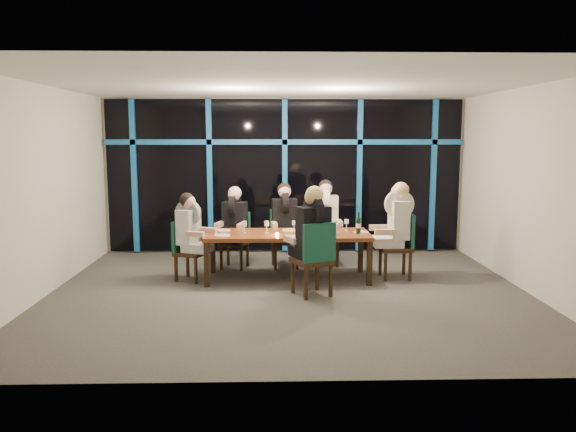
% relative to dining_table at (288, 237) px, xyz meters
% --- Properties ---
extents(room, '(7.04, 7.00, 3.02)m').
position_rel_dining_table_xyz_m(room, '(0.00, -0.80, 1.34)').
color(room, '#4F4C46').
rests_on(room, ground).
extents(window_wall, '(6.86, 0.43, 2.94)m').
position_rel_dining_table_xyz_m(window_wall, '(0.01, 2.13, 0.87)').
color(window_wall, black).
rests_on(window_wall, ground).
extents(dining_table, '(2.60, 1.00, 0.75)m').
position_rel_dining_table_xyz_m(dining_table, '(0.00, 0.00, 0.00)').
color(dining_table, brown).
rests_on(dining_table, ground).
extents(chair_far_left, '(0.55, 0.55, 0.97)m').
position_rel_dining_table_xyz_m(chair_far_left, '(-0.88, 0.85, -0.14)').
color(chair_far_left, black).
rests_on(chair_far_left, ground).
extents(chair_far_mid, '(0.52, 0.52, 1.01)m').
position_rel_dining_table_xyz_m(chair_far_mid, '(-0.04, 0.87, -0.12)').
color(chair_far_mid, black).
rests_on(chair_far_mid, ground).
extents(chair_far_right, '(0.49, 0.49, 1.03)m').
position_rel_dining_table_xyz_m(chair_far_right, '(0.69, 1.04, -0.10)').
color(chair_far_right, black).
rests_on(chair_far_right, ground).
extents(chair_end_left, '(0.58, 0.58, 0.95)m').
position_rel_dining_table_xyz_m(chair_end_left, '(-1.61, -0.01, -0.15)').
color(chair_end_left, black).
rests_on(chair_end_left, ground).
extents(chair_end_right, '(0.50, 0.50, 1.06)m').
position_rel_dining_table_xyz_m(chair_end_right, '(1.82, 0.00, -0.09)').
color(chair_end_right, black).
rests_on(chair_end_right, ground).
extents(chair_near_mid, '(0.66, 0.66, 1.08)m').
position_rel_dining_table_xyz_m(chair_near_mid, '(0.36, -1.02, -0.08)').
color(chair_near_mid, black).
rests_on(chair_near_mid, ground).
extents(diner_far_left, '(0.55, 0.65, 0.94)m').
position_rel_dining_table_xyz_m(diner_far_left, '(-0.90, 0.77, 0.24)').
color(diner_far_left, black).
rests_on(diner_far_left, ground).
extents(diner_far_mid, '(0.53, 0.65, 0.98)m').
position_rel_dining_table_xyz_m(diner_far_mid, '(-0.03, 0.79, 0.28)').
color(diner_far_mid, black).
rests_on(diner_far_mid, ground).
extents(diner_far_right, '(0.52, 0.65, 1.01)m').
position_rel_dining_table_xyz_m(diner_far_right, '(0.69, 0.95, 0.30)').
color(diner_far_right, silver).
rests_on(diner_far_right, ground).
extents(diner_end_left, '(0.65, 0.59, 0.93)m').
position_rel_dining_table_xyz_m(diner_end_left, '(-1.53, -0.04, 0.23)').
color(diner_end_left, black).
rests_on(diner_end_left, ground).
extents(diner_end_right, '(0.66, 0.53, 1.03)m').
position_rel_dining_table_xyz_m(diner_end_right, '(1.73, 0.00, 0.33)').
color(diner_end_right, silver).
rests_on(diner_end_right, ground).
extents(diner_near_mid, '(0.68, 0.74, 1.05)m').
position_rel_dining_table_xyz_m(diner_near_mid, '(0.32, -0.93, 0.35)').
color(diner_near_mid, black).
rests_on(diner_near_mid, ground).
extents(plate_far_left, '(0.24, 0.24, 0.01)m').
position_rel_dining_table_xyz_m(plate_far_left, '(-1.04, 0.22, 0.08)').
color(plate_far_left, white).
rests_on(plate_far_left, dining_table).
extents(plate_far_mid, '(0.24, 0.24, 0.01)m').
position_rel_dining_table_xyz_m(plate_far_mid, '(0.03, 0.23, 0.08)').
color(plate_far_mid, white).
rests_on(plate_far_mid, dining_table).
extents(plate_far_right, '(0.24, 0.24, 0.01)m').
position_rel_dining_table_xyz_m(plate_far_right, '(0.70, 0.39, 0.08)').
color(plate_far_right, white).
rests_on(plate_far_right, dining_table).
extents(plate_end_left, '(0.24, 0.24, 0.01)m').
position_rel_dining_table_xyz_m(plate_end_left, '(-1.01, -0.25, 0.08)').
color(plate_end_left, white).
rests_on(plate_end_left, dining_table).
extents(plate_end_right, '(0.24, 0.24, 0.01)m').
position_rel_dining_table_xyz_m(plate_end_right, '(1.17, -0.01, 0.08)').
color(plate_end_right, white).
rests_on(plate_end_right, dining_table).
extents(plate_near_mid, '(0.24, 0.24, 0.01)m').
position_rel_dining_table_xyz_m(plate_near_mid, '(0.09, -0.42, 0.08)').
color(plate_near_mid, white).
rests_on(plate_near_mid, dining_table).
extents(wine_bottle, '(0.08, 0.08, 0.35)m').
position_rel_dining_table_xyz_m(wine_bottle, '(1.12, -0.09, 0.20)').
color(wine_bottle, black).
rests_on(wine_bottle, dining_table).
extents(water_pitcher, '(0.11, 0.10, 0.18)m').
position_rel_dining_table_xyz_m(water_pitcher, '(0.75, -0.21, 0.16)').
color(water_pitcher, silver).
rests_on(water_pitcher, dining_table).
extents(tea_light, '(0.05, 0.05, 0.03)m').
position_rel_dining_table_xyz_m(tea_light, '(-0.17, -0.21, 0.08)').
color(tea_light, '#FAA94B').
rests_on(tea_light, dining_table).
extents(wine_glass_a, '(0.07, 0.07, 0.19)m').
position_rel_dining_table_xyz_m(wine_glass_a, '(-0.33, -0.00, 0.21)').
color(wine_glass_a, silver).
rests_on(wine_glass_a, dining_table).
extents(wine_glass_b, '(0.06, 0.06, 0.17)m').
position_rel_dining_table_xyz_m(wine_glass_b, '(0.11, 0.18, 0.19)').
color(wine_glass_b, silver).
rests_on(wine_glass_b, dining_table).
extents(wine_glass_c, '(0.07, 0.07, 0.17)m').
position_rel_dining_table_xyz_m(wine_glass_c, '(0.49, -0.00, 0.19)').
color(wine_glass_c, white).
rests_on(wine_glass_c, dining_table).
extents(wine_glass_d, '(0.07, 0.07, 0.18)m').
position_rel_dining_table_xyz_m(wine_glass_d, '(-0.69, 0.05, 0.20)').
color(wine_glass_d, silver).
rests_on(wine_glass_d, dining_table).
extents(wine_glass_e, '(0.07, 0.07, 0.18)m').
position_rel_dining_table_xyz_m(wine_glass_e, '(0.97, 0.22, 0.20)').
color(wine_glass_e, silver).
rests_on(wine_glass_e, dining_table).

